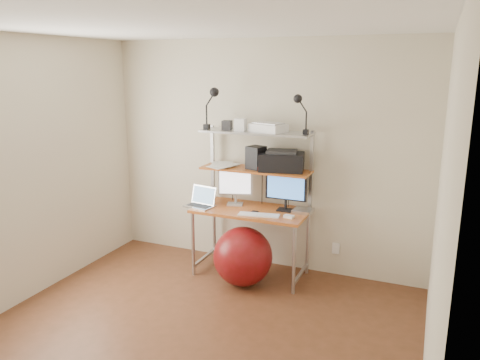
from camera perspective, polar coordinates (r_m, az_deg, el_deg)
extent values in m
plane|color=brown|center=(4.07, -6.63, -19.21)|extent=(3.60, 3.60, 0.00)
plane|color=white|center=(3.44, -7.84, 18.46)|extent=(3.60, 3.60, 0.00)
plane|color=beige|center=(5.15, 2.84, 2.97)|extent=(3.60, 0.00, 3.60)
plane|color=beige|center=(4.70, -26.57, 0.48)|extent=(0.00, 3.60, 3.60)
plane|color=beige|center=(3.11, 23.11, -5.40)|extent=(0.00, 3.60, 3.60)
cube|color=#C97427|center=(4.95, 1.33, -3.73)|extent=(1.20, 0.60, 0.03)
cylinder|color=#A8A9AD|center=(5.08, -5.73, -7.77)|extent=(0.04, 0.04, 0.71)
cylinder|color=#A8A9AD|center=(5.51, -3.14, -5.97)|extent=(0.04, 0.04, 0.71)
cylinder|color=#A8A9AD|center=(4.68, 6.60, -9.71)|extent=(0.04, 0.04, 0.71)
cylinder|color=#A8A9AD|center=(5.15, 8.25, -7.55)|extent=(0.04, 0.04, 0.71)
cube|color=#A8A9AD|center=(5.30, -3.35, 2.17)|extent=(0.03, 0.04, 0.84)
cube|color=#A8A9AD|center=(4.91, 8.68, 1.11)|extent=(0.03, 0.04, 0.84)
cube|color=#C97427|center=(4.96, 1.91, 1.27)|extent=(1.18, 0.34, 0.02)
cube|color=#A8A9AD|center=(4.89, 1.95, 5.85)|extent=(1.18, 0.34, 0.02)
cube|color=white|center=(5.19, 11.60, -8.18)|extent=(0.08, 0.01, 0.12)
cube|color=#B8B8BD|center=(5.09, -0.62, -2.96)|extent=(0.20, 0.18, 0.01)
cylinder|color=#B8B8BD|center=(5.10, -0.53, -2.31)|extent=(0.03, 0.03, 0.09)
cube|color=#B8B8BD|center=(5.05, -0.54, -0.27)|extent=(0.36, 0.14, 0.28)
plane|color=silver|center=(5.03, -0.61, -0.31)|extent=(0.32, 0.11, 0.34)
cube|color=black|center=(4.91, 5.50, -3.65)|extent=(0.16, 0.12, 0.01)
cylinder|color=black|center=(4.92, 5.59, -2.96)|extent=(0.03, 0.03, 0.10)
cube|color=black|center=(4.87, 5.64, -0.93)|extent=(0.44, 0.03, 0.26)
plane|color=#3A73C7|center=(4.85, 5.58, -0.97)|extent=(0.40, 0.00, 0.40)
cube|color=#BCBDC1|center=(5.04, -4.96, -3.19)|extent=(0.33, 0.26, 0.01)
cube|color=#2A2A2C|center=(5.04, -4.97, -3.08)|extent=(0.28, 0.17, 0.00)
cube|color=#BCBDC1|center=(5.09, -4.26, -1.77)|extent=(0.31, 0.11, 0.20)
plane|color=#7198BD|center=(5.09, -4.26, -1.77)|extent=(0.28, 0.12, 0.27)
cube|color=white|center=(4.74, 2.30, -4.27)|extent=(0.43, 0.19, 0.01)
cube|color=white|center=(4.69, 5.98, -4.45)|extent=(0.11, 0.08, 0.03)
cube|color=#BCBDC1|center=(4.87, 7.70, -3.74)|extent=(0.20, 0.20, 0.04)
cube|color=black|center=(4.82, 1.66, -3.98)|extent=(0.07, 0.12, 0.01)
cube|color=black|center=(4.87, 5.10, 2.23)|extent=(0.51, 0.40, 0.19)
cube|color=#2A2A2C|center=(4.85, 5.13, 3.48)|extent=(0.35, 0.29, 0.03)
cube|color=black|center=(4.92, 1.96, 2.74)|extent=(0.21, 0.21, 0.24)
cube|color=red|center=(4.86, 2.98, 1.39)|extent=(0.18, 0.13, 0.04)
cube|color=white|center=(4.85, 3.46, 6.37)|extent=(0.41, 0.33, 0.08)
cube|color=#B8B8BD|center=(4.84, 3.47, 6.93)|extent=(0.34, 0.26, 0.01)
cube|color=white|center=(4.90, 0.06, 6.77)|extent=(0.11, 0.09, 0.13)
cube|color=#2A2A2C|center=(5.02, -1.59, 6.72)|extent=(0.10, 0.10, 0.09)
cube|color=black|center=(5.05, -4.07, 6.50)|extent=(0.05, 0.07, 0.05)
cylinder|color=black|center=(5.03, -4.10, 7.92)|extent=(0.02, 0.02, 0.20)
sphere|color=black|center=(4.96, -3.15, 10.65)|extent=(0.10, 0.10, 0.10)
cube|color=black|center=(4.69, 8.02, 5.82)|extent=(0.05, 0.06, 0.05)
cylinder|color=black|center=(4.68, 8.07, 7.17)|extent=(0.02, 0.02, 0.17)
sphere|color=black|center=(4.67, 7.06, 9.81)|extent=(0.09, 0.09, 0.09)
sphere|color=maroon|center=(4.87, 0.35, -9.29)|extent=(0.61, 0.61, 0.61)
cube|color=white|center=(5.13, -2.27, 1.84)|extent=(0.31, 0.34, 0.00)
cube|color=white|center=(5.05, -2.24, 1.71)|extent=(0.31, 0.34, 0.00)
cube|color=white|center=(5.15, -2.27, 1.99)|extent=(0.27, 0.32, 0.00)
cube|color=white|center=(5.07, -1.78, 1.86)|extent=(0.28, 0.33, 0.00)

